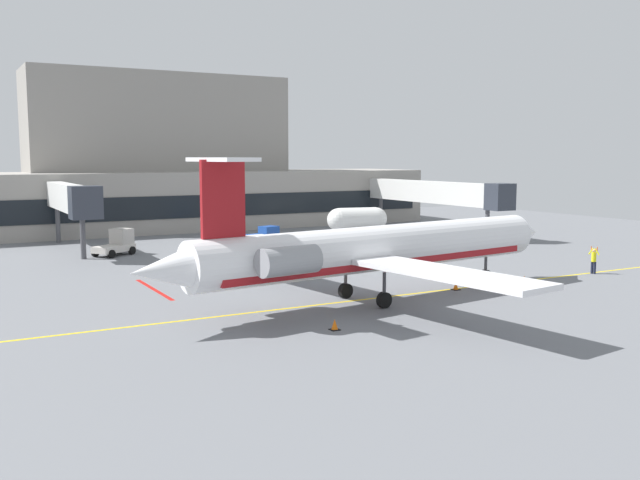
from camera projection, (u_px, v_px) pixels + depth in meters
ground at (363, 302)px, 41.02m from camera, size 120.00×120.00×0.11m
terminal_building at (154, 173)px, 81.92m from camera, size 68.09×13.96×18.10m
jet_bridge_west at (71, 199)px, 61.85m from camera, size 2.40×17.00×6.10m
jet_bridge_east at (437, 193)px, 77.54m from camera, size 2.40×23.36×5.81m
regional_jet at (373, 249)px, 40.64m from camera, size 30.10×25.18×8.39m
baggage_tug at (265, 236)px, 67.42m from camera, size 2.81×3.63×1.82m
pushback_tractor at (117, 243)px, 60.25m from camera, size 3.97×3.53×2.23m
fuel_tank at (357, 219)px, 76.69m from camera, size 6.79×3.33×2.89m
marshaller at (594, 260)px, 50.59m from camera, size 0.34×0.82×1.98m
safety_cone_alpha at (524, 280)px, 46.73m from camera, size 0.47×0.47×0.55m
safety_cone_bravo at (335, 325)px, 34.21m from camera, size 0.47×0.47×0.55m
safety_cone_charlie at (456, 286)px, 44.51m from camera, size 0.47×0.47×0.55m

